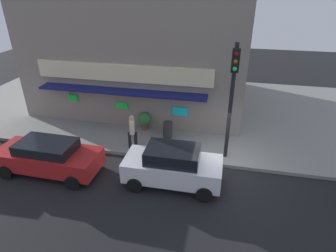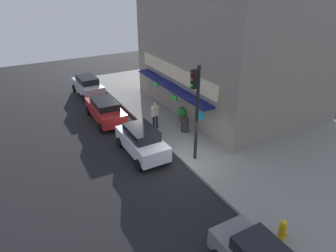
{
  "view_description": "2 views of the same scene",
  "coord_description": "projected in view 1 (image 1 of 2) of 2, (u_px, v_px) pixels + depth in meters",
  "views": [
    {
      "loc": [
        -0.12,
        -11.18,
        7.77
      ],
      "look_at": [
        -2.52,
        0.08,
        1.85
      ],
      "focal_mm": 30.48,
      "sensor_mm": 36.0,
      "label": 1
    },
    {
      "loc": [
        12.3,
        -7.75,
        9.6
      ],
      "look_at": [
        -1.98,
        0.18,
        1.42
      ],
      "focal_mm": 32.63,
      "sensor_mm": 36.0,
      "label": 2
    }
  ],
  "objects": [
    {
      "name": "trash_can",
      "position": [
        168.0,
        130.0,
        15.23
      ],
      "size": [
        0.5,
        0.5,
        0.9
      ],
      "primitive_type": "cylinder",
      "color": "#2D2D2D",
      "rests_on": "sidewalk"
    },
    {
      "name": "potted_plant_by_doorway",
      "position": [
        144.0,
        119.0,
        16.03
      ],
      "size": [
        0.73,
        0.73,
        1.02
      ],
      "color": "brown",
      "rests_on": "sidewalk"
    },
    {
      "name": "parked_car_red",
      "position": [
        49.0,
        156.0,
        12.59
      ],
      "size": [
        4.6,
        2.05,
        1.55
      ],
      "color": "#AD1E1E",
      "rests_on": "ground_plane"
    },
    {
      "name": "sidewalk",
      "position": [
        225.0,
        112.0,
        18.62
      ],
      "size": [
        35.75,
        12.43,
        0.17
      ],
      "primitive_type": "cube",
      "color": "gray",
      "rests_on": "ground_plane"
    },
    {
      "name": "parked_car_white",
      "position": [
        173.0,
        166.0,
        11.85
      ],
      "size": [
        4.05,
        1.98,
        1.73
      ],
      "color": "silver",
      "rests_on": "ground_plane"
    },
    {
      "name": "traffic_light",
      "position": [
        232.0,
        89.0,
        12.13
      ],
      "size": [
        0.32,
        0.58,
        5.39
      ],
      "color": "black",
      "rests_on": "sidewalk"
    },
    {
      "name": "pedestrian",
      "position": [
        132.0,
        130.0,
        14.0
      ],
      "size": [
        0.48,
        0.6,
        1.81
      ],
      "color": "black",
      "rests_on": "sidewalk"
    },
    {
      "name": "corner_building",
      "position": [
        146.0,
        36.0,
        18.8
      ],
      "size": [
        12.92,
        10.2,
        8.54
      ],
      "color": "gray",
      "rests_on": "sidewalk"
    },
    {
      "name": "ground_plane",
      "position": [
        221.0,
        167.0,
        13.25
      ],
      "size": [
        53.63,
        53.63,
        0.0
      ],
      "primitive_type": "plane",
      "color": "black"
    }
  ]
}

